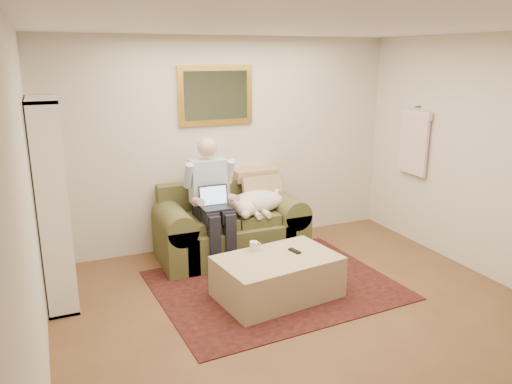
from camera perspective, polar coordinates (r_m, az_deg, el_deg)
room_shell at (r=4.39m, az=6.22°, el=1.18°), size 4.51×5.00×2.61m
rug at (r=5.41m, az=2.12°, el=-10.55°), size 2.53×2.07×0.01m
sofa at (r=6.08m, az=-2.94°, el=-4.53°), size 1.74×0.89×1.05m
seated_man at (r=5.72m, az=-4.89°, el=-1.30°), size 0.57×0.82×1.47m
laptop at (r=5.65m, az=-4.68°, el=-1.13°), size 0.34×0.27×0.25m
sleeping_dog at (r=6.00m, az=0.11°, el=-1.11°), size 0.72×0.45×0.27m
ottoman at (r=5.09m, az=2.45°, el=-9.67°), size 1.27×0.90×0.43m
coffee_mug at (r=5.14m, az=-0.25°, el=-6.21°), size 0.08×0.08×0.10m
tv_remote at (r=5.14m, az=4.43°, el=-6.73°), size 0.08×0.16×0.02m
bookshelf at (r=5.13m, az=-22.30°, el=-1.28°), size 0.28×0.80×2.00m
wall_mirror at (r=6.16m, az=-4.62°, el=10.96°), size 0.94×0.04×0.72m
hanging_shirt at (r=6.63m, az=17.62°, el=5.81°), size 0.06×0.52×0.90m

